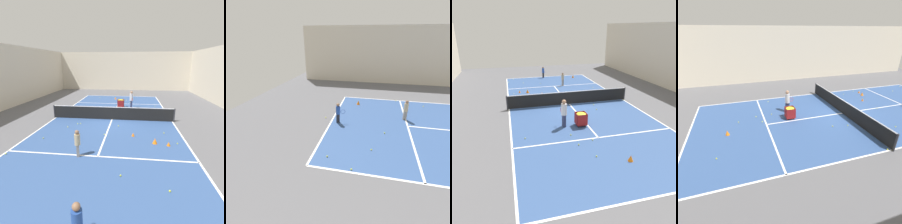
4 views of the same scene
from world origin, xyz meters
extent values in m
cube|color=white|center=(0.00, -10.35, 0.01)|extent=(9.19, 0.10, 0.00)
cube|color=white|center=(0.00, -5.69, 0.01)|extent=(9.19, 0.10, 0.00)
cube|color=black|center=(0.38, -9.92, 0.29)|extent=(0.17, 0.23, 0.58)
cylinder|color=#234799|center=(0.38, -9.92, 0.84)|extent=(0.31, 0.31, 0.51)
sphere|color=#846047|center=(0.38, -9.92, 1.19)|extent=(0.19, 0.19, 0.19)
torus|color=#2D478C|center=(0.26, -9.63, 0.71)|extent=(0.09, 0.28, 0.28)
cube|color=gray|center=(-0.93, -5.78, 0.30)|extent=(0.18, 0.24, 0.59)
cylinder|color=tan|center=(-0.93, -5.78, 0.86)|extent=(0.33, 0.33, 0.53)
sphere|color=#846047|center=(-0.93, -5.78, 1.22)|extent=(0.20, 0.20, 0.20)
cone|color=orange|center=(-3.01, -9.01, 0.16)|extent=(0.26, 0.26, 0.32)
sphere|color=yellow|center=(-0.04, -10.84, 0.04)|extent=(0.07, 0.07, 0.07)
sphere|color=yellow|center=(3.85, -9.66, 0.04)|extent=(0.07, 0.07, 0.07)
sphere|color=yellow|center=(-4.47, -6.03, 0.04)|extent=(0.07, 0.07, 0.07)
sphere|color=yellow|center=(-3.58, -4.07, 0.04)|extent=(0.07, 0.07, 0.07)
sphere|color=yellow|center=(1.18, -7.08, 0.04)|extent=(0.07, 0.07, 0.07)
sphere|color=yellow|center=(2.92, -7.73, 0.04)|extent=(0.07, 0.07, 0.07)
sphere|color=yellow|center=(4.45, -8.48, 0.04)|extent=(0.07, 0.07, 0.07)
camera|label=1|loc=(1.55, -12.95, 4.24)|focal=28.00mm
camera|label=2|loc=(9.99, -7.81, 5.02)|focal=28.00mm
camera|label=3|loc=(4.48, 15.43, 5.65)|focal=35.00mm
camera|label=4|loc=(-9.99, 7.23, 5.65)|focal=28.00mm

